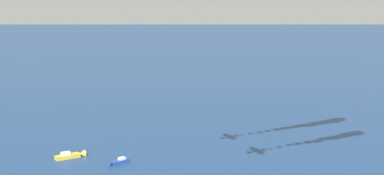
{
  "coord_description": "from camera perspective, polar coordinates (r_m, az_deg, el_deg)",
  "views": [
    {
      "loc": [
        -89.71,
        65.53,
        49.1
      ],
      "look_at": [
        0.02,
        0.17,
        30.29
      ],
      "focal_mm": 49.38,
      "sensor_mm": 36.0,
      "label": 1
    }
  ],
  "objects": [
    {
      "name": "motorboat_near_centre",
      "position": [
        170.01,
        -12.87,
        -7.16
      ],
      "size": [
        2.77,
        9.58,
        2.76
      ],
      "color": "gold",
      "rests_on": "ground_plane"
    },
    {
      "name": "motorboat_mid_cluster",
      "position": [
        161.8,
        -8.0,
        -7.94
      ],
      "size": [
        2.67,
        7.31,
        2.07
      ],
      "color": "#23478C",
      "rests_on": "ground_plane"
    }
  ]
}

